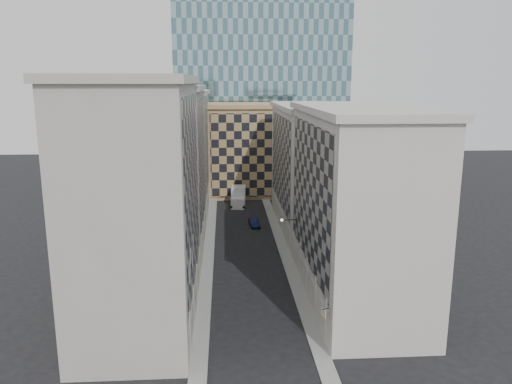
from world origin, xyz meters
name	(u,v)px	position (x,y,z in m)	size (l,w,h in m)	color
ground	(263,375)	(0.00, 0.00, 0.00)	(260.00, 260.00, 0.00)	black
sidewalk_west	(209,252)	(-5.25, 30.00, 0.07)	(1.50, 100.00, 0.15)	gray
sidewalk_east	(284,250)	(5.25, 30.00, 0.07)	(1.50, 100.00, 0.15)	gray
bldg_left_a	(141,203)	(-10.88, 11.00, 11.82)	(10.80, 22.80, 23.70)	#A09C90
bldg_left_b	(167,169)	(-10.88, 33.00, 11.32)	(10.80, 22.80, 22.70)	gray
bldg_left_c	(180,151)	(-10.88, 55.00, 10.83)	(10.80, 22.80, 21.70)	#A09C90
bldg_right_a	(354,205)	(10.88, 15.00, 10.32)	(10.80, 26.80, 20.70)	beige
bldg_right_b	(311,167)	(10.89, 42.00, 9.85)	(10.80, 28.80, 19.70)	beige
tan_block	(248,149)	(2.00, 67.90, 9.44)	(16.80, 14.80, 18.80)	#A27E56
church_tower	(236,65)	(0.00, 82.00, 26.95)	(7.20, 7.20, 51.50)	#2C2722
flagpoles_left	(191,257)	(-5.90, 6.00, 8.00)	(0.10, 6.33, 2.33)	gray
bracket_lamp	(283,220)	(4.38, 24.00, 6.20)	(1.98, 0.36, 0.36)	black
box_truck	(238,198)	(-0.35, 56.82, 1.53)	(3.09, 6.58, 3.51)	white
dark_car	(254,223)	(1.82, 42.44, 0.65)	(1.38, 3.96, 1.31)	#0F1337
shop_sign	(324,313)	(5.42, 3.00, 3.84)	(0.77, 0.68, 0.78)	black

